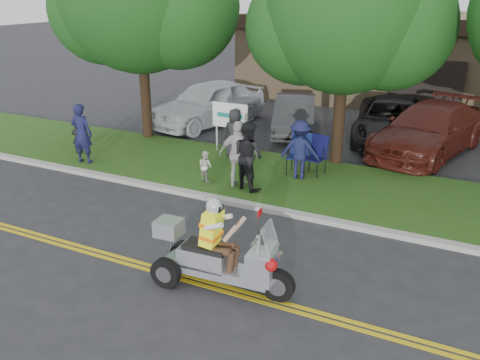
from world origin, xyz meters
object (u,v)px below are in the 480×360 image
at_px(trike_scooter, 217,257).
at_px(parked_car_mid, 392,121).
at_px(parked_car_right, 429,130).
at_px(spectator_adult_right, 239,154).
at_px(parked_car_left, 294,115).
at_px(spectator_adult_mid, 248,156).
at_px(parked_car_far_left, 208,103).
at_px(spectator_adult_left, 82,133).
at_px(lawn_chair_b, 300,151).
at_px(lawn_chair_a, 316,152).

distance_m(trike_scooter, parked_car_mid, 11.16).
bearing_deg(parked_car_right, trike_scooter, -87.62).
bearing_deg(spectator_adult_right, parked_car_left, -96.27).
bearing_deg(spectator_adult_mid, parked_car_right, -104.59).
bearing_deg(parked_car_far_left, parked_car_mid, 23.14).
distance_m(trike_scooter, spectator_adult_left, 8.16).
relative_size(trike_scooter, parked_car_mid, 0.50).
bearing_deg(parked_car_right, lawn_chair_b, -112.92).
distance_m(spectator_adult_right, parked_car_mid, 7.21).
height_order(spectator_adult_right, parked_car_right, spectator_adult_right).
bearing_deg(parked_car_far_left, lawn_chair_b, -20.56).
bearing_deg(spectator_adult_right, lawn_chair_a, -140.85).
distance_m(parked_car_far_left, parked_car_left, 3.55).
bearing_deg(parked_car_left, lawn_chair_a, -80.22).
xyz_separation_m(spectator_adult_right, parked_car_mid, (2.79, 6.65, -0.26)).
relative_size(spectator_adult_left, parked_car_far_left, 0.36).
relative_size(spectator_adult_left, spectator_adult_mid, 1.00).
bearing_deg(parked_car_mid, parked_car_right, -43.17).
bearing_deg(parked_car_mid, spectator_adult_right, -122.01).
distance_m(spectator_adult_left, parked_car_far_left, 6.14).
distance_m(parked_car_left, parked_car_mid, 3.54).
height_order(lawn_chair_a, parked_car_right, parked_car_right).
relative_size(lawn_chair_a, spectator_adult_mid, 0.61).
bearing_deg(lawn_chair_a, parked_car_mid, 86.03).
bearing_deg(parked_car_left, spectator_adult_right, -101.95).
xyz_separation_m(trike_scooter, parked_car_far_left, (-6.03, 10.23, 0.26)).
bearing_deg(parked_car_left, lawn_chair_b, -86.01).
xyz_separation_m(lawn_chair_b, parked_car_right, (3.08, 3.90, 0.05)).
relative_size(lawn_chair_a, parked_car_left, 0.27).
relative_size(trike_scooter, parked_car_right, 0.48).
xyz_separation_m(spectator_adult_mid, parked_car_left, (-0.98, 6.12, -0.33)).
relative_size(parked_car_far_left, parked_car_mid, 0.95).
height_order(trike_scooter, parked_car_left, trike_scooter).
bearing_deg(parked_car_left, spectator_adult_left, -143.56).
relative_size(lawn_chair_a, parked_car_right, 0.20).
bearing_deg(parked_car_mid, parked_car_left, 179.23).
distance_m(lawn_chair_b, parked_car_mid, 5.11).
xyz_separation_m(spectator_adult_mid, parked_car_mid, (2.52, 6.64, -0.27)).
bearing_deg(lawn_chair_b, spectator_adult_mid, -116.64).
xyz_separation_m(trike_scooter, spectator_adult_mid, (-1.52, 4.48, 0.41)).
bearing_deg(parked_car_far_left, spectator_adult_left, -83.26).
relative_size(spectator_adult_right, parked_car_mid, 0.34).
bearing_deg(spectator_adult_left, spectator_adult_right, 174.73).
xyz_separation_m(parked_car_far_left, parked_car_left, (3.53, 0.37, -0.19)).
relative_size(trike_scooter, lawn_chair_b, 2.33).
relative_size(parked_car_far_left, parked_car_right, 0.92).
bearing_deg(spectator_adult_mid, parked_car_far_left, -32.32).
bearing_deg(lawn_chair_a, spectator_adult_left, -150.37).
height_order(lawn_chair_a, parked_car_mid, parked_car_mid).
bearing_deg(lawn_chair_b, parked_car_left, 109.50).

